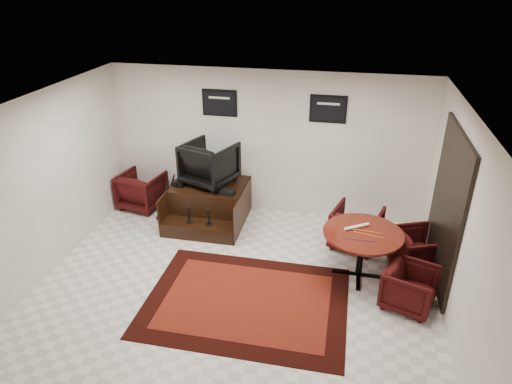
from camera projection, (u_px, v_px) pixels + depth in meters
ground at (236, 284)px, 7.06m from camera, size 6.00×6.00×0.00m
room_shell at (265, 178)px, 6.30m from camera, size 6.02×5.02×2.81m
area_rug at (246, 301)px, 6.69m from camera, size 2.92×2.19×0.01m
shine_podium at (209, 204)px, 8.73m from camera, size 1.40×1.44×0.72m
shine_chair at (209, 161)px, 8.49m from camera, size 1.09×1.06×0.89m
shoes_pair at (181, 182)px, 8.59m from camera, size 0.27×0.31×0.10m
polish_kit at (228, 192)px, 8.22m from camera, size 0.28×0.23×0.09m
umbrella_black at (164, 200)px, 8.64m from camera, size 0.33×0.12×0.89m
umbrella_hooked at (169, 194)px, 8.80m from camera, size 0.35×0.13×0.94m
armchair_side at (142, 188)px, 9.18m from camera, size 0.91×0.87×0.81m
meeting_table at (363, 238)px, 6.96m from camera, size 1.22×1.22×0.80m
table_chair_back at (356, 226)px, 7.86m from camera, size 0.95×0.92×0.80m
table_chair_window at (417, 248)px, 7.29m from camera, size 0.89×0.91×0.73m
table_chair_corner at (410, 286)px, 6.46m from camera, size 0.83×0.85×0.70m
paper_roll at (357, 227)px, 7.02m from camera, size 0.38×0.27×0.05m
table_clutter at (366, 235)px, 6.83m from camera, size 0.57×0.31×0.01m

